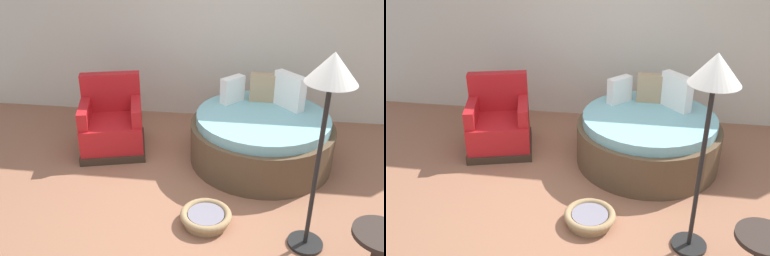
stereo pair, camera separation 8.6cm
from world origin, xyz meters
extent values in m
cube|color=#936047|center=(0.00, 0.00, -0.01)|extent=(8.00, 8.00, 0.02)
cube|color=beige|center=(0.00, 2.43, 1.57)|extent=(8.00, 0.12, 3.14)
cylinder|color=brown|center=(0.59, 1.11, 0.25)|extent=(1.73, 1.73, 0.50)
cylinder|color=#7AB7C1|center=(0.59, 1.11, 0.56)|extent=(1.59, 1.59, 0.12)
cube|color=white|center=(0.90, 1.38, 0.83)|extent=(0.37, 0.40, 0.43)
cube|color=tan|center=(0.60, 1.55, 0.80)|extent=(0.36, 0.13, 0.36)
cube|color=white|center=(0.20, 1.46, 0.78)|extent=(0.31, 0.32, 0.33)
cube|color=#38281E|center=(-1.30, 1.12, 0.05)|extent=(0.98, 0.98, 0.10)
cube|color=red|center=(-1.30, 1.12, 0.27)|extent=(0.93, 0.93, 0.34)
cube|color=red|center=(-1.38, 1.42, 0.69)|extent=(0.78, 0.35, 0.50)
cube|color=red|center=(-1.61, 1.03, 0.55)|extent=(0.29, 0.69, 0.22)
cube|color=red|center=(-0.99, 1.20, 0.55)|extent=(0.29, 0.69, 0.22)
cylinder|color=#9E7F56|center=(0.05, -0.20, 0.03)|extent=(0.44, 0.44, 0.06)
torus|color=#9E7F56|center=(0.05, -0.20, 0.10)|extent=(0.51, 0.51, 0.07)
cylinder|color=gray|center=(0.05, -0.20, 0.08)|extent=(0.36, 0.36, 0.05)
cylinder|color=#2D231E|center=(1.47, -0.76, 0.50)|extent=(0.44, 0.44, 0.04)
cylinder|color=black|center=(0.99, -0.38, 0.01)|extent=(0.32, 0.32, 0.03)
cylinder|color=black|center=(0.99, -0.38, 0.81)|extent=(0.04, 0.04, 1.55)
cone|color=silver|center=(0.99, -0.38, 1.70)|extent=(0.40, 0.40, 0.24)
camera|label=1|loc=(0.35, -3.38, 2.64)|focal=38.16mm
camera|label=2|loc=(0.43, -3.37, 2.64)|focal=38.16mm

